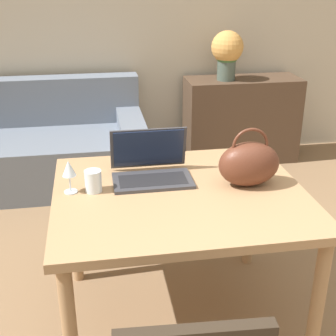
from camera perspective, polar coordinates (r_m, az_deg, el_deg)
The scene contains 9 objects.
wall_back at distance 4.28m, azimuth -3.08°, elevation 18.91°, with size 10.00×0.06×2.70m.
dining_table at distance 2.18m, azimuth 1.42°, elevation -4.89°, with size 1.15×0.98×0.74m.
couch at distance 4.03m, azimuth -15.68°, elevation 2.16°, with size 1.76×0.88×0.82m.
sideboard at distance 4.38m, azimuth 8.89°, elevation 5.84°, with size 1.02×0.40×0.77m.
laptop at distance 2.27m, azimuth -2.13°, elevation 0.36°, with size 0.38×0.28×0.23m.
drinking_glass at distance 2.15m, azimuth -9.10°, elevation -1.58°, with size 0.08×0.08×0.10m.
wine_glass at distance 2.13m, azimuth -11.99°, elevation -0.26°, with size 0.06×0.06×0.16m.
handbag at distance 2.19m, azimuth 9.85°, elevation 0.56°, with size 0.29×0.17×0.28m.
flower_vase at distance 4.15m, azimuth 7.22°, elevation 13.89°, with size 0.28×0.28×0.42m.
Camera 1 is at (-0.49, -1.26, 1.69)m, focal length 50.00 mm.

